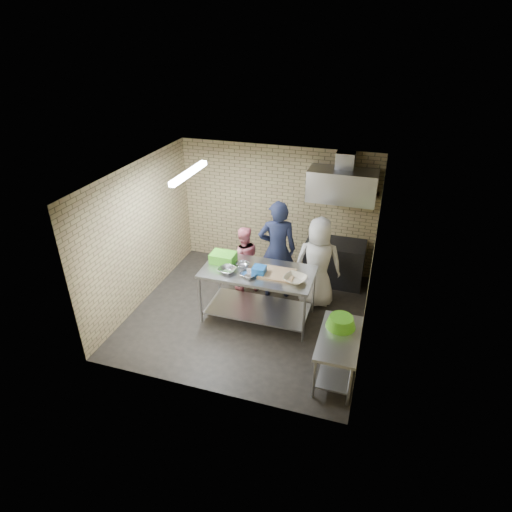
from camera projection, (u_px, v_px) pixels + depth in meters
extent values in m
plane|color=black|center=(248.00, 313.00, 8.00)|extent=(4.20, 4.20, 0.00)
plane|color=black|center=(246.00, 175.00, 6.70)|extent=(4.20, 4.20, 0.00)
cube|color=tan|center=(277.00, 208.00, 9.02)|extent=(4.20, 0.06, 2.70)
cube|color=tan|center=(200.00, 317.00, 5.67)|extent=(4.20, 0.06, 2.70)
cube|color=tan|center=(140.00, 235.00, 7.90)|extent=(0.06, 4.00, 2.70)
cube|color=tan|center=(371.00, 269.00, 6.80)|extent=(0.06, 4.00, 2.70)
cube|color=#B8BBBF|center=(258.00, 294.00, 7.68)|extent=(1.98, 0.99, 0.99)
cube|color=silver|center=(337.00, 356.00, 6.42)|extent=(0.60, 1.20, 0.75)
cube|color=black|center=(334.00, 262.00, 8.81)|extent=(1.20, 0.70, 0.90)
cube|color=silver|center=(342.00, 186.00, 8.06)|extent=(1.30, 0.60, 0.60)
cube|color=#A5A8AD|center=(345.00, 160.00, 7.97)|extent=(0.35, 0.30, 0.30)
cube|color=#3F2B19|center=(358.00, 193.00, 8.22)|extent=(0.80, 0.20, 0.04)
cube|color=white|center=(189.00, 173.00, 6.99)|extent=(0.10, 1.25, 0.08)
cube|color=green|center=(223.00, 258.00, 7.68)|extent=(0.44, 0.33, 0.18)
cube|color=blue|center=(259.00, 271.00, 7.31)|extent=(0.22, 0.22, 0.14)
cube|color=tan|center=(277.00, 274.00, 7.33)|extent=(0.60, 0.46, 0.03)
imported|color=#AFB2B6|center=(227.00, 270.00, 7.39)|extent=(0.37, 0.37, 0.08)
imported|color=#B8B9BF|center=(243.00, 265.00, 7.55)|extent=(0.28, 0.28, 0.07)
imported|color=silver|center=(249.00, 274.00, 7.27)|extent=(0.34, 0.34, 0.07)
imported|color=beige|center=(295.00, 279.00, 7.11)|extent=(0.46, 0.46, 0.09)
cylinder|color=#B22619|center=(346.00, 186.00, 8.24)|extent=(0.07, 0.07, 0.18)
cylinder|color=green|center=(367.00, 189.00, 8.14)|extent=(0.06, 0.06, 0.15)
imported|color=black|center=(277.00, 250.00, 8.11)|extent=(0.84, 0.67, 2.00)
imported|color=pink|center=(243.00, 259.00, 8.44)|extent=(0.83, 0.76, 1.38)
imported|color=silver|center=(318.00, 263.00, 7.90)|extent=(0.94, 0.68, 1.78)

